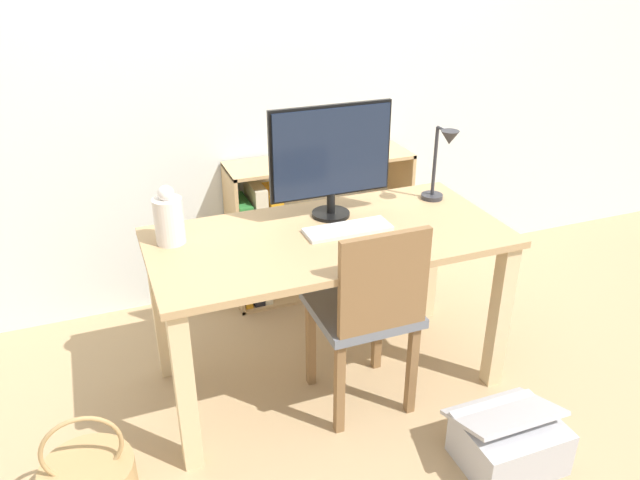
{
  "coord_description": "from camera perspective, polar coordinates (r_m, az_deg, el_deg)",
  "views": [
    {
      "loc": [
        -0.86,
        -2.12,
        1.84
      ],
      "look_at": [
        0.0,
        0.1,
        0.65
      ],
      "focal_mm": 35.0,
      "sensor_mm": 36.0,
      "label": 1
    }
  ],
  "objects": [
    {
      "name": "ground_plane",
      "position": [
        2.93,
        0.72,
        -12.33
      ],
      "size": [
        10.0,
        10.0,
        0.0
      ],
      "primitive_type": "plane",
      "color": "tan"
    },
    {
      "name": "wall_back",
      "position": [
        3.23,
        -5.68,
        16.74
      ],
      "size": [
        8.0,
        0.05,
        2.6
      ],
      "color": "silver",
      "rests_on": "ground_plane"
    },
    {
      "name": "desk",
      "position": [
        2.6,
        0.8,
        -1.97
      ],
      "size": [
        1.46,
        0.71,
        0.73
      ],
      "color": "tan",
      "rests_on": "ground_plane"
    },
    {
      "name": "monitor",
      "position": [
        2.62,
        1.02,
        7.77
      ],
      "size": [
        0.54,
        0.16,
        0.49
      ],
      "color": "black",
      "rests_on": "desk"
    },
    {
      "name": "keyboard",
      "position": [
        2.57,
        2.55,
        1.0
      ],
      "size": [
        0.36,
        0.13,
        0.02
      ],
      "color": "silver",
      "rests_on": "desk"
    },
    {
      "name": "vase",
      "position": [
        2.5,
        -13.66,
        1.93
      ],
      "size": [
        0.12,
        0.12,
        0.24
      ],
      "color": "silver",
      "rests_on": "desk"
    },
    {
      "name": "desk_lamp",
      "position": [
        2.82,
        11.11,
        7.32
      ],
      "size": [
        0.1,
        0.19,
        0.35
      ],
      "color": "#2D2D33",
      "rests_on": "desk"
    },
    {
      "name": "chair",
      "position": [
        2.5,
        4.42,
        -6.33
      ],
      "size": [
        0.4,
        0.4,
        0.87
      ],
      "rotation": [
        0.0,
        0.0,
        -0.03
      ],
      "color": "slate",
      "rests_on": "ground_plane"
    },
    {
      "name": "bookshelf",
      "position": [
        3.38,
        -2.85,
        0.69
      ],
      "size": [
        0.99,
        0.28,
        0.77
      ],
      "color": "tan",
      "rests_on": "ground_plane"
    },
    {
      "name": "storage_box",
      "position": [
        2.58,
        16.88,
        -17.15
      ],
      "size": [
        0.38,
        0.34,
        0.25
      ],
      "color": "#B2B2B7",
      "rests_on": "ground_plane"
    }
  ]
}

